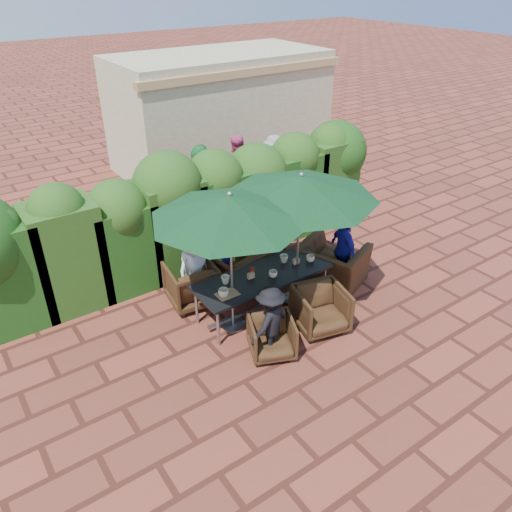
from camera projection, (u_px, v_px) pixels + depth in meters
ground at (262, 317)px, 8.70m from camera, size 80.00×80.00×0.00m
dining_table at (263, 279)px, 8.52m from camera, size 2.43×0.90×0.75m
umbrella_left at (230, 207)px, 7.39m from camera, size 2.47×2.47×2.46m
umbrella_right at (301, 187)px, 8.05m from camera, size 2.58×2.58×2.46m
chair_far_left at (192, 282)px, 8.89m from camera, size 0.93×0.89×0.86m
chair_far_mid at (236, 268)px, 9.27m from camera, size 0.97×0.93×0.86m
chair_far_right at (266, 259)px, 9.74m from camera, size 0.77×0.74×0.70m
chair_near_left at (272, 335)px, 7.74m from camera, size 0.88×0.86×0.70m
chair_near_right at (321, 307)px, 8.26m from camera, size 0.96×0.93×0.83m
chair_end_right at (332, 258)px, 9.42m from camera, size 1.16×1.40×1.04m
adult_far_left at (193, 267)px, 8.81m from camera, size 0.78×0.59×1.39m
adult_far_mid at (227, 259)px, 9.21m from camera, size 0.56×0.52×1.24m
adult_far_right at (272, 248)px, 9.62m from camera, size 0.58×0.37×1.18m
adult_near_left at (270, 322)px, 7.61m from camera, size 0.85×0.54×1.22m
adult_end_right at (344, 250)px, 9.35m from camera, size 0.58×0.88×1.38m
child_left at (213, 273)px, 9.16m from camera, size 0.38×0.35×0.84m
child_right at (253, 260)px, 9.58m from camera, size 0.36×0.32×0.82m
pedestrian_a at (202, 179)px, 11.98m from camera, size 1.58×1.44×1.70m
pedestrian_b at (236, 169)px, 12.54m from camera, size 0.90×0.65×1.71m
pedestrian_c at (274, 164)px, 13.09m from camera, size 1.09×0.80×1.54m
cup_a at (224, 293)px, 7.91m from camera, size 0.17×0.17×0.14m
cup_b at (225, 280)px, 8.23m from camera, size 0.15×0.15×0.14m
cup_c at (273, 274)px, 8.41m from camera, size 0.15×0.15×0.12m
cup_d at (284, 259)px, 8.82m from camera, size 0.15×0.15×0.14m
cup_e at (310, 258)px, 8.84m from camera, size 0.15×0.15×0.12m
ketchup_bottle at (251, 271)px, 8.43m from camera, size 0.04×0.04×0.17m
sauce_bottle at (253, 272)px, 8.41m from camera, size 0.04×0.04×0.17m
serving_tray at (227, 294)px, 7.98m from camera, size 0.35×0.25×0.02m
number_block_left at (251, 276)px, 8.38m from camera, size 0.12×0.06×0.10m
number_block_right at (296, 261)px, 8.79m from camera, size 0.12×0.06×0.10m
hedge_wall at (188, 204)px, 9.62m from camera, size 9.10×1.60×2.45m
building at (220, 111)px, 14.54m from camera, size 6.20×3.08×3.20m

